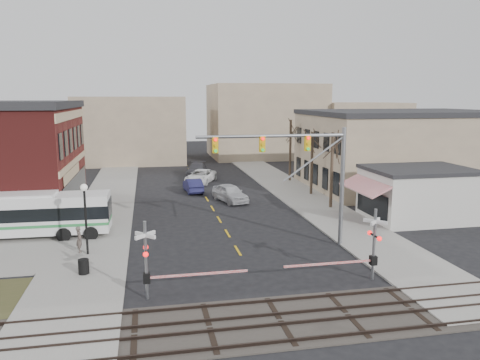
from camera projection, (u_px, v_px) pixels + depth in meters
name	position (u px, v px, depth m)	size (l,w,h in m)	color
ground	(244.00, 261.00, 28.72)	(160.00, 160.00, 0.00)	black
sidewalk_west	(109.00, 198.00, 46.19)	(5.00, 60.00, 0.12)	gray
sidewalk_east	(293.00, 191.00, 49.85)	(5.00, 60.00, 0.12)	gray
ballast_strip	(280.00, 321.00, 20.99)	(160.00, 5.00, 0.06)	#332D28
rail_tracks	(280.00, 319.00, 20.97)	(160.00, 3.91, 0.14)	#2D231E
tan_building	(402.00, 149.00, 51.52)	(20.30, 15.30, 8.50)	gray
awning_shop	(418.00, 193.00, 38.17)	(9.74, 6.20, 4.30)	beige
tree_east_a	(332.00, 170.00, 41.71)	(0.28, 0.28, 6.75)	#382B21
tree_east_b	(312.00, 163.00, 47.61)	(0.28, 0.28, 6.30)	#382B21
tree_east_c	(290.00, 150.00, 55.29)	(0.28, 0.28, 7.20)	#382B21
transit_bus	(21.00, 215.00, 32.93)	(12.16, 2.92, 3.12)	silver
traffic_signal_mast	(304.00, 163.00, 30.28)	(9.84, 0.30, 8.00)	gray
rr_crossing_west	(155.00, 261.00, 23.07)	(5.60, 1.36, 4.00)	gray
rr_crossing_east	(367.00, 246.00, 25.40)	(5.60, 1.36, 4.00)	gray
street_lamp	(85.00, 205.00, 29.06)	(0.44, 0.44, 4.52)	black
trash_bin	(84.00, 267.00, 26.26)	(0.60, 0.60, 0.84)	black
car_a	(230.00, 193.00, 44.91)	(1.98, 4.93, 1.68)	#B1B1B6
car_b	(193.00, 185.00, 49.36)	(1.54, 4.43, 1.46)	#1C1C47
car_c	(201.00, 176.00, 54.65)	(2.58, 5.60, 1.56)	white
car_d	(197.00, 170.00, 59.68)	(2.24, 5.52, 1.60)	#3B3A3F
pedestrian_near	(79.00, 239.00, 29.84)	(0.62, 0.41, 1.71)	#574C46
pedestrian_far	(70.00, 221.00, 34.58)	(0.73, 0.57, 1.50)	#33385A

